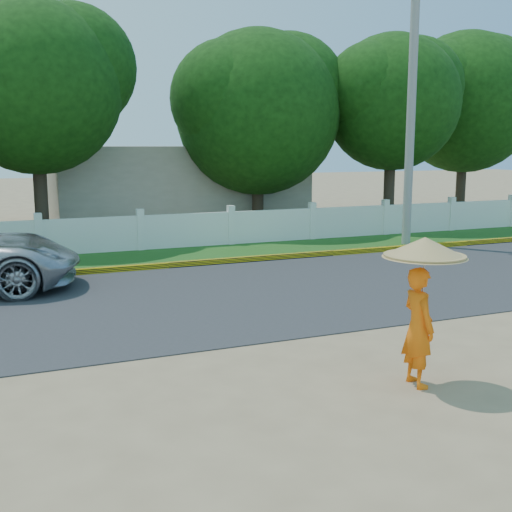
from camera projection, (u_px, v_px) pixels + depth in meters
The scene contains 9 objects.
ground at pixel (307, 360), 9.81m from camera, with size 120.00×120.00×0.00m, color #9E8460.
road at pixel (211, 296), 13.89m from camera, with size 60.00×7.00×0.02m, color #38383A.
grass_verge at pixel (152, 258), 18.66m from camera, with size 60.00×3.50×0.03m, color #2D601E.
curb at pixel (168, 265), 17.10m from camera, with size 40.00×0.18×0.16m, color yellow.
fence at pixel (141, 233), 19.88m from camera, with size 40.00×0.10×1.10m, color silver.
building_near at pixel (174, 185), 27.02m from camera, with size 10.00×6.00×3.20m, color #B7AD99.
utility_pole at pixel (411, 110), 20.42m from camera, with size 0.28×0.28×8.67m, color gray.
monk_with_parasol at pixel (421, 290), 8.59m from camera, with size 1.13×1.13×2.05m.
tree_row at pixel (138, 100), 22.40m from camera, with size 36.95×8.07×8.40m.
Camera 1 is at (-4.38, -8.35, 3.25)m, focal length 45.00 mm.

